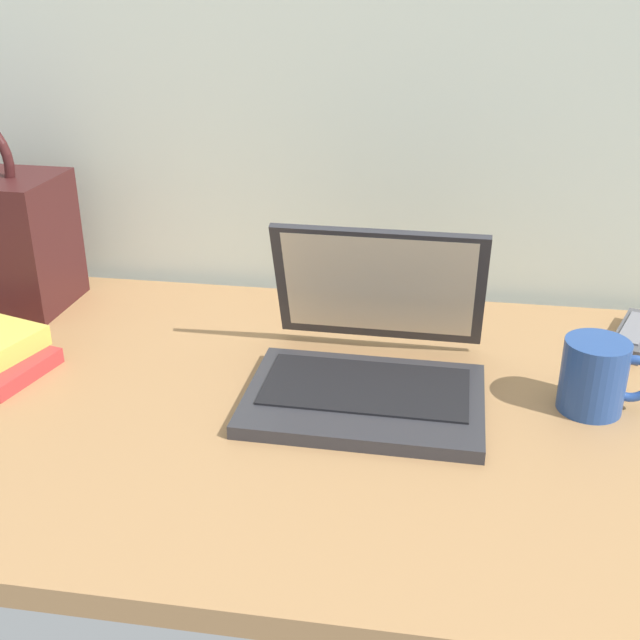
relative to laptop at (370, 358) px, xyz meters
The scene contains 4 objects.
desk 0.14m from the laptop, 156.21° to the right, with size 1.60×0.76×0.03m.
laptop is the anchor object (origin of this frame).
coffee_mug 0.29m from the laptop, ahead, with size 0.12×0.08×0.10m.
remote_control_near 0.44m from the laptop, 27.86° to the left, with size 0.10×0.17×0.02m.
Camera 1 is at (0.20, -0.90, 0.57)m, focal length 44.48 mm.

